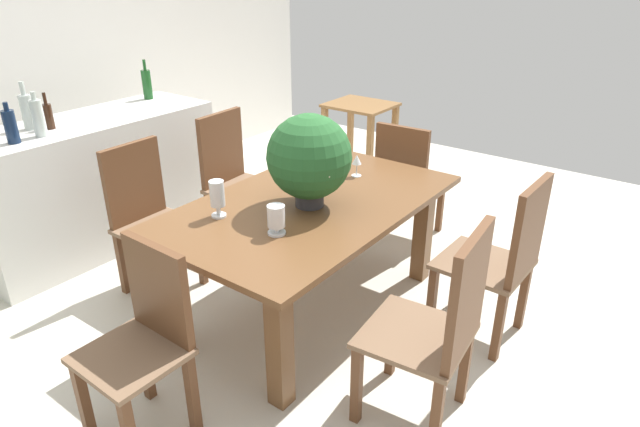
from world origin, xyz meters
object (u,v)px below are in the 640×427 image
at_px(chair_far_right, 234,174).
at_px(chair_near_right, 504,255).
at_px(wine_bottle_green, 147,84).
at_px(crystal_vase_left, 276,218).
at_px(flower_centerpiece, 309,158).
at_px(wine_bottle_dark, 27,111).
at_px(chair_near_left, 441,323).
at_px(wine_bottle_tall, 11,126).
at_px(chair_foot_end, 406,177).
at_px(chair_far_left, 146,211).
at_px(wine_glass, 357,161).
at_px(side_table, 360,124).
at_px(dining_table, 310,220).
at_px(wine_bottle_clear, 38,118).
at_px(kitchen_counter, 97,182).
at_px(crystal_vase_center_near, 217,196).
at_px(chair_head_end, 146,334).
at_px(wine_bottle_amber, 48,116).

distance_m(chair_far_right, chair_near_right, 2.05).
bearing_deg(chair_near_right, wine_bottle_green, -89.56).
bearing_deg(crystal_vase_left, chair_near_right, -47.78).
height_order(flower_centerpiece, wine_bottle_dark, wine_bottle_dark).
bearing_deg(chair_near_right, crystal_vase_left, -46.41).
relative_size(chair_near_left, wine_bottle_tall, 3.97).
distance_m(chair_foot_end, flower_centerpiece, 1.31).
bearing_deg(chair_far_right, chair_far_left, 177.86).
distance_m(wine_glass, side_table, 1.86).
relative_size(dining_table, flower_centerpiece, 3.38).
xyz_separation_m(chair_near_left, wine_bottle_clear, (-0.23, 2.73, 0.52)).
bearing_deg(side_table, kitchen_counter, 159.18).
distance_m(chair_far_right, crystal_vase_center_near, 1.18).
bearing_deg(crystal_vase_left, wine_bottle_dark, 94.20).
relative_size(wine_bottle_green, side_table, 0.42).
relative_size(chair_foot_end, kitchen_counter, 0.51).
distance_m(chair_head_end, chair_near_right, 1.88).
bearing_deg(kitchen_counter, chair_far_right, -52.94).
distance_m(chair_head_end, flower_centerpiece, 1.24).
xyz_separation_m(chair_head_end, chair_foot_end, (2.35, -0.00, 0.01)).
height_order(wine_bottle_clear, wine_bottle_amber, wine_bottle_clear).
relative_size(chair_near_right, kitchen_counter, 0.54).
distance_m(wine_glass, wine_bottle_tall, 2.15).
height_order(chair_foot_end, crystal_vase_center_near, crystal_vase_center_near).
height_order(kitchen_counter, side_table, kitchen_counter).
distance_m(kitchen_counter, wine_bottle_green, 0.92).
xyz_separation_m(chair_near_right, crystal_vase_left, (-0.82, 0.91, 0.28)).
height_order(flower_centerpiece, kitchen_counter, flower_centerpiece).
height_order(dining_table, chair_near_left, chair_near_left).
bearing_deg(side_table, chair_far_right, 178.45).
xyz_separation_m(chair_near_right, wine_glass, (0.10, 1.03, 0.29)).
xyz_separation_m(flower_centerpiece, wine_bottle_clear, (-0.57, 1.74, 0.06)).
bearing_deg(crystal_vase_left, chair_far_left, 88.82).
height_order(chair_near_right, wine_bottle_tall, wine_bottle_tall).
distance_m(wine_glass, wine_bottle_dark, 2.21).
bearing_deg(chair_head_end, crystal_vase_center_near, 111.37).
bearing_deg(chair_near_right, chair_far_right, -88.53).
xyz_separation_m(flower_centerpiece, wine_bottle_tall, (-0.75, 1.74, 0.05)).
relative_size(wine_bottle_tall, side_table, 0.34).
xyz_separation_m(dining_table, flower_centerpiece, (-0.05, -0.04, 0.41)).
xyz_separation_m(wine_bottle_clear, wine_bottle_tall, (-0.18, -0.00, -0.02)).
bearing_deg(chair_head_end, wine_glass, 91.00).
xyz_separation_m(chair_far_left, side_table, (2.45, -0.03, 0.02)).
distance_m(wine_bottle_amber, side_table, 2.73).
bearing_deg(side_table, chair_near_right, -129.55).
bearing_deg(chair_foot_end, wine_bottle_tall, 45.67).
bearing_deg(wine_bottle_amber, chair_near_right, -72.66).
relative_size(flower_centerpiece, crystal_vase_center_near, 2.55).
xyz_separation_m(chair_far_right, wine_bottle_clear, (-1.01, 0.68, 0.53)).
xyz_separation_m(wine_bottle_clear, side_table, (2.67, -0.73, -0.52)).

